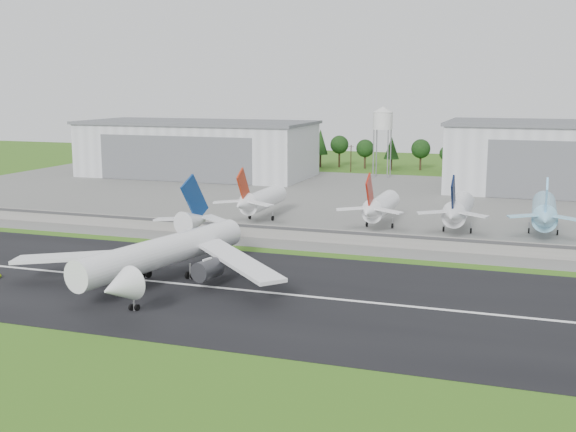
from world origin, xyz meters
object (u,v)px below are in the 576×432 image
at_px(parked_jet_red_b, 379,207).
at_px(parked_jet_navy, 457,210).
at_px(main_airliner, 163,259).
at_px(parked_jet_red_a, 259,200).
at_px(parked_jet_skyblue, 544,211).

distance_m(parked_jet_red_b, parked_jet_navy, 20.55).
bearing_deg(main_airliner, parked_jet_red_b, -100.39).
height_order(parked_jet_red_b, parked_jet_navy, parked_jet_navy).
bearing_deg(parked_jet_navy, main_airliner, -126.06).
xyz_separation_m(parked_jet_red_a, parked_jet_skyblue, (76.02, 5.04, 0.22)).
xyz_separation_m(main_airliner, parked_jet_red_a, (-6.02, 66.97, 1.17)).
xyz_separation_m(main_airliner, parked_jet_red_b, (28.25, 66.97, 1.15)).
height_order(main_airliner, parked_jet_skyblue, main_airliner).
relative_size(parked_jet_red_a, parked_jet_red_b, 1.00).
relative_size(parked_jet_red_a, parked_jet_skyblue, 0.84).
height_order(parked_jet_red_a, parked_jet_red_b, parked_jet_red_a).
bearing_deg(main_airliner, parked_jet_skyblue, -121.71).
bearing_deg(main_airliner, parked_jet_red_a, -72.39).
bearing_deg(parked_jet_navy, parked_jet_skyblue, 13.28).
height_order(main_airliner, parked_jet_navy, main_airliner).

